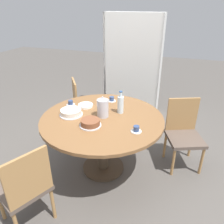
{
  "coord_description": "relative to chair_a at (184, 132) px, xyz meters",
  "views": [
    {
      "loc": [
        0.85,
        -2.09,
        1.95
      ],
      "look_at": [
        0.0,
        0.35,
        0.66
      ],
      "focal_mm": 35.0,
      "sensor_mm": 36.0,
      "label": 1
    }
  ],
  "objects": [
    {
      "name": "ground_plane",
      "position": [
        -0.93,
        -0.46,
        -0.47
      ],
      "size": [
        14.0,
        14.0,
        0.0
      ],
      "primitive_type": "plane",
      "color": "#56514C"
    },
    {
      "name": "dining_table",
      "position": [
        -0.93,
        -0.46,
        0.15
      ],
      "size": [
        1.44,
        1.44,
        0.76
      ],
      "color": "#473828",
      "rests_on": "ground_plane"
    },
    {
      "name": "chair_a",
      "position": [
        0.0,
        0.0,
        0.0
      ],
      "size": [
        0.55,
        0.55,
        0.89
      ],
      "rotation": [
        0.0,
        0.0,
        0.4
      ],
      "color": "#A87A47",
      "rests_on": "ground_plane"
    },
    {
      "name": "chair_b",
      "position": [
        -1.58,
        0.35,
        0.0
      ],
      "size": [
        0.58,
        0.58,
        0.89
      ],
      "rotation": [
        0.0,
        0.0,
        2.18
      ],
      "color": "#A87A47",
      "rests_on": "ground_plane"
    },
    {
      "name": "chair_c",
      "position": [
        -1.31,
        -1.43,
        0.0
      ],
      "size": [
        0.56,
        0.56,
        0.89
      ],
      "rotation": [
        0.0,
        0.0,
        4.28
      ],
      "color": "#A87A47",
      "rests_on": "ground_plane"
    },
    {
      "name": "bookshelf",
      "position": [
        -1.02,
        1.26,
        0.43
      ],
      "size": [
        1.02,
        0.28,
        1.82
      ],
      "rotation": [
        0.0,
        0.0,
        3.14
      ],
      "color": "silver",
      "rests_on": "ground_plane"
    },
    {
      "name": "coffee_pot",
      "position": [
        -0.94,
        -0.44,
        0.4
      ],
      "size": [
        0.13,
        0.13,
        0.25
      ],
      "color": "silver",
      "rests_on": "dining_table"
    },
    {
      "name": "water_bottle",
      "position": [
        -0.77,
        -0.28,
        0.4
      ],
      "size": [
        0.07,
        0.07,
        0.28
      ],
      "color": "silver",
      "rests_on": "dining_table"
    },
    {
      "name": "cake_main",
      "position": [
        -1.3,
        -0.53,
        0.32
      ],
      "size": [
        0.27,
        0.27,
        0.07
      ],
      "color": "silver",
      "rests_on": "dining_table"
    },
    {
      "name": "cake_second",
      "position": [
        -0.98,
        -0.69,
        0.33
      ],
      "size": [
        0.24,
        0.24,
        0.07
      ],
      "color": "silver",
      "rests_on": "dining_table"
    },
    {
      "name": "cup_a",
      "position": [
        -0.48,
        -0.64,
        0.32
      ],
      "size": [
        0.11,
        0.11,
        0.07
      ],
      "color": "silver",
      "rests_on": "dining_table"
    },
    {
      "name": "cup_b",
      "position": [
        -0.98,
        0.01,
        0.32
      ],
      "size": [
        0.11,
        0.11,
        0.07
      ],
      "color": "silver",
      "rests_on": "dining_table"
    },
    {
      "name": "cup_c",
      "position": [
        -1.45,
        -0.28,
        0.32
      ],
      "size": [
        0.11,
        0.11,
        0.07
      ],
      "color": "silver",
      "rests_on": "dining_table"
    },
    {
      "name": "plate_stack",
      "position": [
        -1.24,
        -0.26,
        0.31
      ],
      "size": [
        0.19,
        0.19,
        0.03
      ],
      "color": "white",
      "rests_on": "dining_table"
    }
  ]
}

